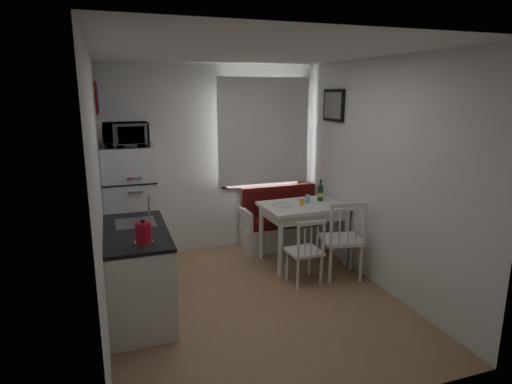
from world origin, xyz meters
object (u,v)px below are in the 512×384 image
chair_left (307,245)px  chair_right (347,231)px  bench (283,227)px  microwave (126,135)px  fridge (131,209)px  kettle (143,233)px  dining_table (303,211)px  wine_bottle (321,190)px  kitchen_counter (138,272)px

chair_left → chair_right: (0.50, -0.02, 0.12)m
bench → microwave: size_ratio=2.36×
fridge → microwave: 0.94m
chair_right → kettle: 2.44m
bench → dining_table: 0.78m
fridge → microwave: microwave is taller
fridge → kettle: 1.71m
chair_right → kettle: kettle is taller
chair_right → kettle: (-2.36, -0.47, 0.40)m
chair_left → wine_bottle: (0.54, 0.75, 0.45)m
kettle → wine_bottle: size_ratio=0.76×
bench → fridge: 2.19m
chair_left → kitchen_counter: bearing=178.8°
microwave → chair_left: bearing=-31.4°
kitchen_counter → dining_table: 2.28m
wine_bottle → kitchen_counter: bearing=-162.0°
kettle → wine_bottle: kettle is taller
dining_table → chair_right: bearing=-72.0°
kitchen_counter → dining_table: size_ratio=1.21×
kitchen_counter → wine_bottle: bearing=18.0°
bench → chair_left: bearing=-100.5°
kitchen_counter → microwave: microwave is taller
bench → wine_bottle: wine_bottle is taller
dining_table → wine_bottle: 0.39m
wine_bottle → chair_left: bearing=-125.7°
microwave → wine_bottle: 2.58m
bench → chair_right: chair_right is taller
chair_right → wine_bottle: size_ratio=1.87×
microwave → kettle: size_ratio=2.35×
fridge → kettle: (0.03, -1.70, 0.22)m
bench → wine_bottle: 0.91m
fridge → kitchen_counter: bearing=-90.9°
chair_right → microwave: 2.88m
kitchen_counter → chair_left: bearing=1.3°
microwave → wine_bottle: bearing=-9.3°
chair_left → kettle: (-1.86, -0.49, 0.51)m
chair_right → fridge: fridge is taller
kitchen_counter → fridge: 1.29m
chair_left → wine_bottle: 1.03m
microwave → fridge: bearing=90.0°
fridge → wine_bottle: size_ratio=5.41×
chair_left → fridge: 2.26m
chair_left → fridge: fridge is taller
kitchen_counter → wine_bottle: kitchen_counter is taller
microwave → kettle: microwave is taller
chair_right → microwave: microwave is taller
fridge → microwave: (0.00, -0.05, 0.93)m
bench → kettle: kettle is taller
microwave → chair_right: bearing=-26.1°
chair_left → chair_right: bearing=-4.7°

